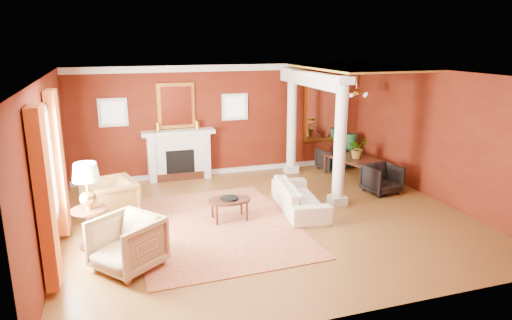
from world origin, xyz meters
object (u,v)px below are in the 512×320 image
object	(u,v)px
dining_table	(354,162)
armchair_stripe	(127,241)
sofa	(300,192)
side_table	(87,191)
coffee_table	(229,201)
armchair_leopard	(109,200)

from	to	relation	value
dining_table	armchair_stripe	bearing A→B (deg)	106.35
sofa	side_table	distance (m)	4.25
sofa	dining_table	xyz separation A→B (m)	(2.29, 1.74, 0.04)
coffee_table	dining_table	world-z (taller)	dining_table
armchair_stripe	dining_table	xyz separation A→B (m)	(5.90, 3.29, -0.04)
side_table	sofa	bearing A→B (deg)	7.20
armchair_stripe	coffee_table	xyz separation A→B (m)	(2.04, 1.46, -0.07)
armchair_leopard	armchair_stripe	size ratio (longest dim) A/B	1.04
coffee_table	side_table	size ratio (longest dim) A/B	0.58
armchair_stripe	dining_table	distance (m)	6.75
coffee_table	side_table	xyz separation A→B (m)	(-2.61, -0.44, 0.63)
coffee_table	dining_table	xyz separation A→B (m)	(3.86, 1.83, 0.03)
dining_table	armchair_leopard	bearing A→B (deg)	88.77
coffee_table	side_table	bearing A→B (deg)	-170.51
side_table	dining_table	world-z (taller)	side_table
sofa	coffee_table	bearing A→B (deg)	100.99
armchair_stripe	side_table	size ratio (longest dim) A/B	0.62
sofa	armchair_leopard	xyz separation A→B (m)	(-3.84, 0.48, 0.10)
armchair_stripe	coffee_table	world-z (taller)	armchair_stripe
side_table	coffee_table	bearing A→B (deg)	9.49
sofa	side_table	world-z (taller)	side_table
armchair_leopard	armchair_stripe	world-z (taller)	armchair_leopard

